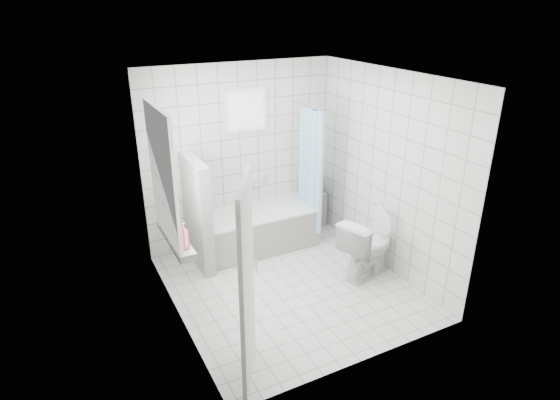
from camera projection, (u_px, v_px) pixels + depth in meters
ground at (290, 286)px, 5.91m from camera, size 3.00×3.00×0.00m
ceiling at (292, 76)px, 4.89m from camera, size 3.00×3.00×0.00m
wall_back at (240, 156)px, 6.63m from camera, size 2.80×0.02×2.60m
wall_front at (371, 247)px, 4.18m from camera, size 2.80×0.02×2.60m
wall_left at (171, 215)px, 4.81m from camera, size 0.02×3.00×2.60m
wall_right at (387, 173)px, 5.99m from camera, size 0.02×3.00×2.60m
window_left at (165, 178)px, 4.96m from camera, size 0.01×0.90×1.40m
window_back at (247, 110)px, 6.38m from camera, size 0.50×0.01×0.50m
window_sill at (176, 239)px, 5.27m from camera, size 0.18×1.02×0.08m
door at (247, 286)px, 4.15m from camera, size 0.43×0.71×2.00m
bathtub at (258, 229)px, 6.75m from camera, size 1.67×0.77×0.58m
partition_wall at (197, 213)px, 6.15m from camera, size 0.15×0.85×1.50m
tiled_ledge at (312, 210)px, 7.42m from camera, size 0.40×0.24×0.55m
toilet at (367, 247)px, 6.02m from camera, size 0.90×0.67×0.82m
curtain_rod at (308, 106)px, 6.39m from camera, size 0.02×0.80×0.02m
shower_curtain at (311, 171)px, 6.63m from camera, size 0.14×0.48×1.78m
tub_faucet at (254, 184)px, 6.85m from camera, size 0.18×0.06×0.06m
sill_bottles at (179, 231)px, 5.10m from camera, size 0.18×0.71×0.30m
ledge_bottles at (315, 187)px, 7.24m from camera, size 0.19×0.18×0.26m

